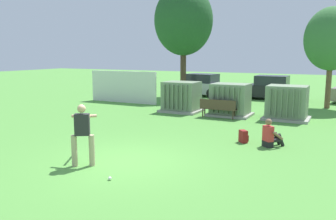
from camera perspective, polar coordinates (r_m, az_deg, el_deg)
name	(u,v)px	position (r m, az deg, el deg)	size (l,w,h in m)	color
ground_plane	(123,162)	(10.48, -7.26, -8.26)	(96.00, 96.00, 0.00)	#51933D
fence_panel	(123,87)	(22.77, -7.26, 3.72)	(4.80, 0.12, 2.00)	silver
transformer_west	(181,97)	(18.98, 2.17, 2.08)	(2.10, 1.70, 1.62)	#9E9B93
transformer_mid_west	(230,100)	(18.04, 10.01, 1.57)	(2.10, 1.70, 1.62)	#9E9B93
transformer_mid_east	(287,103)	(17.63, 18.63, 1.06)	(2.10, 1.70, 1.62)	#9E9B93
park_bench	(218,107)	(17.27, 8.08, 0.44)	(1.80, 0.40, 0.92)	#4C3828
batter	(83,131)	(10.11, -13.60, -3.37)	(1.09, 1.48, 1.74)	tan
sports_ball	(110,178)	(9.06, -9.37, -10.83)	(0.09, 0.09, 0.09)	white
seated_spectator	(271,136)	(12.42, 16.21, -3.99)	(0.73, 0.75, 0.96)	black
backpack	(243,137)	(12.79, 12.07, -4.21)	(0.38, 0.38, 0.44)	maroon
tree_left	(184,21)	(25.40, 2.52, 14.19)	(4.09, 4.09, 7.81)	#4C3828
tree_center_left	(332,39)	(22.05, 24.90, 10.34)	(2.98, 2.98, 5.69)	brown
parked_car_leftmost	(201,85)	(26.47, 5.34, 3.97)	(4.37, 2.29, 1.62)	#B2B2B7
parked_car_left_of_center	(270,88)	(25.18, 16.12, 3.39)	(4.23, 1.98, 1.62)	black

